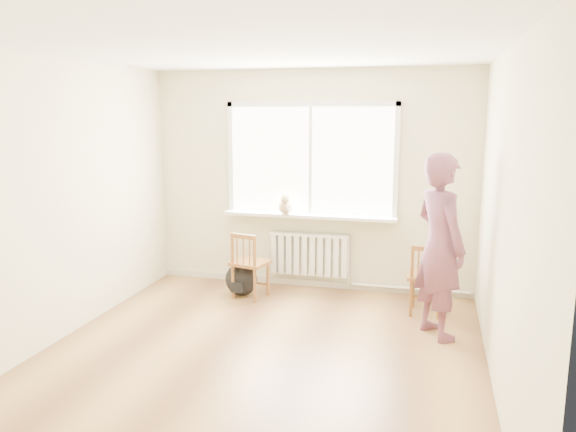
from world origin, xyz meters
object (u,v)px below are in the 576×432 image
Objects in this scene: chair_left at (248,265)px; person at (440,246)px; backpack at (241,280)px; chair_right at (426,279)px; cat at (286,205)px.

person is at bearing 177.57° from chair_left.
person is 4.60× the size of backpack.
chair_right is 1.90m from cat.
person is 2.48m from backpack.
person is 4.34× the size of cat.
backpack is at bearing 39.51° from person.
cat is (-1.71, 0.49, 0.67)m from chair_right.
cat is at bearing 25.69° from person.
cat reaches higher than chair_left.
chair_right is at bearing -167.86° from chair_left.
cat reaches higher than backpack.
chair_left is 0.44× the size of person.
cat reaches higher than chair_right.
chair_right is at bearing -2.70° from backpack.
person is (0.12, -0.57, 0.51)m from chair_right.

